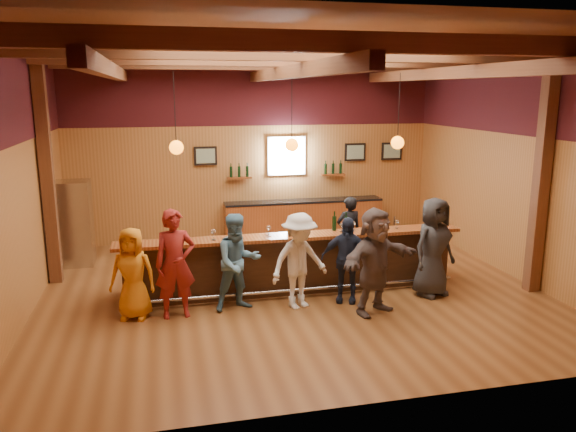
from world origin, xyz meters
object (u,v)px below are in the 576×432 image
Objects in this scene: customer_brown at (375,261)px; bartender at (349,232)px; customer_redvest at (175,264)px; stainless_fridge at (75,223)px; customer_dark at (433,247)px; customer_denim at (238,262)px; customer_white at (299,261)px; bar_counter at (291,261)px; bottle_a at (334,223)px; customer_orange at (133,273)px; customer_navy at (346,260)px; ice_bucket at (294,227)px; back_bar_cabinet at (304,219)px.

bartender is (0.38, 2.42, -0.14)m from customer_brown.
stainless_fridge is at bearing 114.86° from customer_redvest.
customer_brown is 1.44m from customer_dark.
stainless_fridge is 1.01× the size of customer_brown.
stainless_fridge is 1.00× the size of customer_redvest.
customer_white is at bearing -21.45° from customer_denim.
customer_white is (-0.09, -1.01, 0.30)m from bar_counter.
bottle_a is (-0.67, -1.11, 0.49)m from bartender.
stainless_fridge is 3.53m from customer_orange.
customer_brown is at bearing 73.35° from bartender.
customer_navy is at bearing -12.91° from customer_white.
bottle_a is (0.00, 0.72, 0.49)m from customer_navy.
bottle_a is (1.89, 0.66, 0.42)m from customer_denim.
bottle_a is at bearing 76.91° from customer_brown.
customer_dark is at bearing -18.05° from customer_white.
customer_orange is at bearing 144.68° from customer_brown.
customer_white reaches higher than bottle_a.
customer_redvest is 4.97× the size of bottle_a.
ice_bucket is at bearing -176.32° from bottle_a.
customer_denim is 0.92× the size of customer_dark.
customer_denim is at bearing -160.77° from bottle_a.
back_bar_cabinet is 2.65× the size of customer_orange.
customer_redvest is (-3.32, -4.50, 0.42)m from back_bar_cabinet.
customer_white is (4.03, -3.46, -0.07)m from stainless_fridge.
bar_counter is 1.57× the size of back_bar_cabinet.
customer_orange is at bearing 14.63° from bartender.
bottle_a is at bearing 3.68° from ice_bucket.
ice_bucket is at bearing 16.35° from customer_denim.
customer_navy reaches higher than bar_counter.
bar_counter is 2.95m from customer_orange.
bottle_a is (0.79, 0.05, 0.02)m from ice_bucket.
bartender is at bearing 37.63° from customer_orange.
customer_white is 0.92× the size of customer_brown.
customer_navy is 0.85× the size of customer_dark.
stainless_fridge is 5.58m from bottle_a.
customer_dark reaches higher than customer_navy.
customer_brown is at bearing -37.26° from stainless_fridge.
customer_redvest is 1.04m from customer_denim.
customer_brown is at bearing -54.38° from bar_counter.
stainless_fridge reaches higher than bottle_a.
customer_brown is (2.18, -0.65, 0.07)m from customer_denim.
customer_orange is 5.22m from customer_dark.
stainless_fridge is 1.00× the size of customer_dark.
customer_navy is (0.78, -0.91, 0.24)m from bar_counter.
customer_orange is 0.84× the size of customer_redvest.
customer_denim is at bearing -142.58° from bar_counter.
customer_dark reaches higher than customer_denim.
customer_denim is 6.68× the size of ice_bucket.
bartender is at bearing 32.08° from customer_white.
customer_redvest is at bearing 6.83° from customer_orange.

